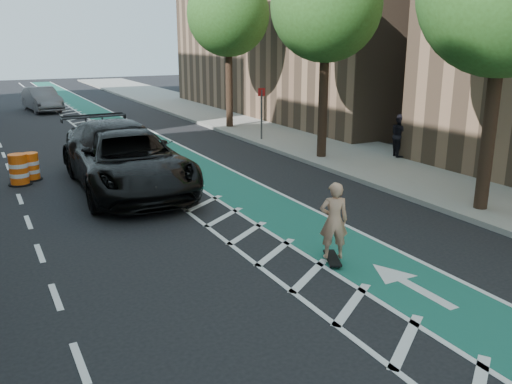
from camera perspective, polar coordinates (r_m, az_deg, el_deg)
ground at (r=11.63m, az=-4.45°, el=-7.65°), size 120.00×120.00×0.00m
bike_lane at (r=21.58m, az=-7.70°, el=3.33°), size 2.00×90.00×0.01m
buffer_strip at (r=21.13m, az=-11.52°, el=2.88°), size 1.40×90.00×0.01m
sidewalk_right at (r=24.50m, az=6.74°, el=5.02°), size 5.00×90.00×0.15m
curb_right at (r=23.22m, az=1.73°, el=4.54°), size 0.12×90.00×0.16m
tree_r_c at (r=21.55m, az=6.70°, el=18.79°), size 4.20×4.20×7.90m
tree_r_d at (r=28.52m, az=-2.83°, el=18.12°), size 4.20×4.20×7.90m
sign_post at (r=25.01m, az=0.59°, el=8.31°), size 0.35×0.08×2.47m
skateboard at (r=11.79m, az=8.03°, el=-6.91°), size 0.60×0.91×0.12m
skateboarder at (r=11.49m, az=8.19°, el=-2.98°), size 0.72×0.61×1.66m
suv_near at (r=17.31m, az=-13.20°, el=3.12°), size 3.42×6.90×1.88m
suv_far at (r=18.34m, az=-14.10°, el=3.92°), size 3.08×6.94×1.98m
car_grey at (r=38.88m, az=-21.62°, el=9.07°), size 2.23×4.90×1.56m
pedestrian at (r=22.02m, az=14.90°, el=5.79°), size 0.88×0.98×1.67m
barrel_a at (r=19.31m, az=-23.68°, el=2.10°), size 0.75×0.75×1.02m
barrel_b at (r=19.84m, az=-22.61°, el=2.42°), size 0.68×0.68×0.93m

